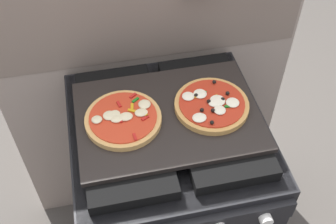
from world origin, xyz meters
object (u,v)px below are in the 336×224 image
(baking_tray, at_px, (168,116))
(pizza_right, at_px, (212,106))
(stove, at_px, (168,197))
(pizza_left, at_px, (123,119))

(baking_tray, relative_size, pizza_right, 2.43)
(stove, height_order, pizza_right, pizza_right)
(stove, bearing_deg, pizza_right, -1.04)
(stove, height_order, baking_tray, baking_tray)
(stove, distance_m, pizza_left, 0.50)
(baking_tray, xyz_separation_m, pizza_left, (-0.13, 0.00, 0.02))
(stove, bearing_deg, pizza_left, 179.07)
(stove, bearing_deg, baking_tray, 90.00)
(baking_tray, bearing_deg, pizza_right, -1.75)
(stove, relative_size, pizza_left, 4.04)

